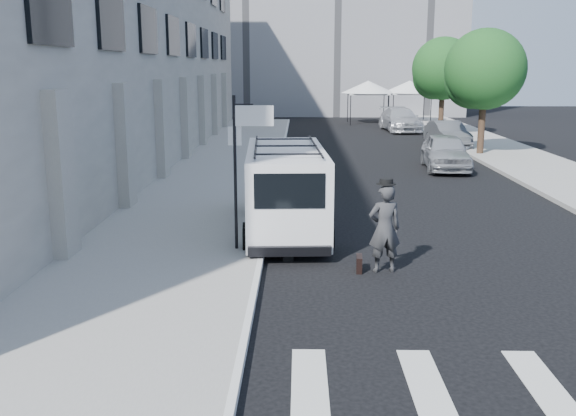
{
  "coord_description": "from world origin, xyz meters",
  "views": [
    {
      "loc": [
        -1.15,
        -11.07,
        4.28
      ],
      "look_at": [
        -1.39,
        2.34,
        1.3
      ],
      "focal_mm": 40.0,
      "sensor_mm": 36.0,
      "label": 1
    }
  ],
  "objects_px": {
    "cargo_van": "(285,189)",
    "parked_car_b": "(447,134)",
    "briefcase": "(359,264)",
    "suitcase": "(287,248)",
    "businessman": "(385,228)",
    "parked_car_a": "(446,152)",
    "parked_car_c": "(400,120)"
  },
  "relations": [
    {
      "from": "businessman",
      "to": "cargo_van",
      "type": "relative_size",
      "value": 0.32
    },
    {
      "from": "businessman",
      "to": "parked_car_c",
      "type": "xyz_separation_m",
      "value": [
        4.95,
        30.24,
        -0.18
      ]
    },
    {
      "from": "businessman",
      "to": "parked_car_c",
      "type": "bearing_deg",
      "value": -108.22
    },
    {
      "from": "parked_car_a",
      "to": "parked_car_b",
      "type": "height_order",
      "value": "parked_car_a"
    },
    {
      "from": "businessman",
      "to": "parked_car_a",
      "type": "distance_m",
      "value": 14.54
    },
    {
      "from": "businessman",
      "to": "parked_car_a",
      "type": "relative_size",
      "value": 0.43
    },
    {
      "from": "businessman",
      "to": "briefcase",
      "type": "xyz_separation_m",
      "value": [
        -0.51,
        0.0,
        -0.77
      ]
    },
    {
      "from": "suitcase",
      "to": "parked_car_b",
      "type": "xyz_separation_m",
      "value": [
        8.22,
        20.7,
        0.42
      ]
    },
    {
      "from": "suitcase",
      "to": "businessman",
      "type": "bearing_deg",
      "value": -32.18
    },
    {
      "from": "businessman",
      "to": "cargo_van",
      "type": "height_order",
      "value": "cargo_van"
    },
    {
      "from": "briefcase",
      "to": "parked_car_b",
      "type": "relative_size",
      "value": 0.1
    },
    {
      "from": "businessman",
      "to": "parked_car_b",
      "type": "relative_size",
      "value": 0.45
    },
    {
      "from": "suitcase",
      "to": "parked_car_b",
      "type": "height_order",
      "value": "parked_car_b"
    },
    {
      "from": "suitcase",
      "to": "parked_car_b",
      "type": "distance_m",
      "value": 22.28
    },
    {
      "from": "suitcase",
      "to": "cargo_van",
      "type": "bearing_deg",
      "value": 81.68
    },
    {
      "from": "businessman",
      "to": "briefcase",
      "type": "height_order",
      "value": "businessman"
    },
    {
      "from": "briefcase",
      "to": "suitcase",
      "type": "height_order",
      "value": "suitcase"
    },
    {
      "from": "parked_car_b",
      "to": "briefcase",
      "type": "bearing_deg",
      "value": -112.09
    },
    {
      "from": "parked_car_a",
      "to": "parked_car_b",
      "type": "distance_m",
      "value": 7.87
    },
    {
      "from": "cargo_van",
      "to": "parked_car_b",
      "type": "xyz_separation_m",
      "value": [
        8.31,
        18.22,
        -0.46
      ]
    },
    {
      "from": "businessman",
      "to": "parked_car_a",
      "type": "xyz_separation_m",
      "value": [
        4.36,
        13.87,
        -0.19
      ]
    },
    {
      "from": "cargo_van",
      "to": "businessman",
      "type": "bearing_deg",
      "value": -59.95
    },
    {
      "from": "parked_car_a",
      "to": "parked_car_c",
      "type": "relative_size",
      "value": 0.83
    },
    {
      "from": "suitcase",
      "to": "parked_car_c",
      "type": "height_order",
      "value": "parked_car_c"
    },
    {
      "from": "businessman",
      "to": "suitcase",
      "type": "height_order",
      "value": "businessman"
    },
    {
      "from": "parked_car_b",
      "to": "parked_car_a",
      "type": "bearing_deg",
      "value": -108.09
    },
    {
      "from": "briefcase",
      "to": "suitcase",
      "type": "distance_m",
      "value": 1.76
    },
    {
      "from": "suitcase",
      "to": "parked_car_c",
      "type": "bearing_deg",
      "value": 66.22
    },
    {
      "from": "parked_car_a",
      "to": "parked_car_c",
      "type": "xyz_separation_m",
      "value": [
        0.6,
        16.37,
        0.02
      ]
    },
    {
      "from": "parked_car_c",
      "to": "businessman",
      "type": "bearing_deg",
      "value": -103.82
    },
    {
      "from": "briefcase",
      "to": "cargo_van",
      "type": "height_order",
      "value": "cargo_van"
    },
    {
      "from": "parked_car_b",
      "to": "parked_car_c",
      "type": "height_order",
      "value": "parked_car_c"
    }
  ]
}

